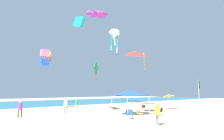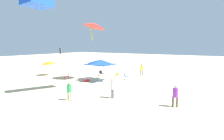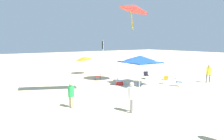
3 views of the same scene
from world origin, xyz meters
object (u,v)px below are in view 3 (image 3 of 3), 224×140
Objects in this scene: beach_umbrella at (84,58)px; folding_chair_right_of_tent at (178,81)px; folding_chair_facing_ocean at (146,75)px; person_near_umbrella at (71,93)px; kite_delta_red at (134,8)px; canopy_tent at (140,59)px; person_beachcomber at (209,72)px; folding_chair_near_cooler at (99,76)px; folding_chair_left_of_tent at (165,79)px; banner_flag at (103,52)px; cooler_box at (120,83)px; person_far_stroller at (132,95)px.

beach_umbrella is 12.02m from folding_chair_right_of_tent.
folding_chair_right_of_tent is at bearing -65.49° from folding_chair_facing_ocean.
folding_chair_right_of_tent is 0.51× the size of person_near_umbrella.
kite_delta_red is (3.45, -8.09, 6.24)m from person_near_umbrella.
folding_chair_right_of_tent is 10.52m from person_near_umbrella.
beach_umbrella is 8.19m from folding_chair_facing_ocean.
person_beachcomber is at bearing -116.88° from canopy_tent.
kite_delta_red reaches higher than folding_chair_facing_ocean.
beach_umbrella is 5.02m from folding_chair_near_cooler.
folding_chair_facing_ocean is at bearing 139.21° from kite_delta_red.
person_near_umbrella is (-0.09, 10.51, 0.46)m from folding_chair_right_of_tent.
beach_umbrella is 2.84× the size of folding_chair_left_of_tent.
canopy_tent is at bearing 165.09° from banner_flag.
canopy_tent is 4.23× the size of folding_chair_near_cooler.
folding_chair_right_of_tent is at bearing -132.21° from cooler_box.
beach_umbrella is at bearing -152.03° from folding_chair_near_cooler.
folding_chair_facing_ocean is 7.28m from kite_delta_red.
person_beachcomber is (-3.17, -6.25, -1.37)m from canopy_tent.
beach_umbrella reaches higher than person_far_stroller.
folding_chair_right_of_tent is at bearing 149.82° from person_far_stroller.
beach_umbrella is at bearing -44.38° from person_near_umbrella.
person_far_stroller is at bearing -12.10° from kite_delta_red.
folding_chair_left_of_tent is 0.19× the size of banner_flag.
person_near_umbrella reaches higher than folding_chair_near_cooler.
kite_delta_red is at bearing -98.07° from cooler_box.
folding_chair_left_of_tent is at bearing -119.97° from cooler_box.
canopy_tent is 4.23× the size of folding_chair_left_of_tent.
folding_chair_left_of_tent and folding_chair_facing_ocean have the same top height.
canopy_tent is 7.84m from person_far_stroller.
person_beachcomber is 0.47× the size of kite_delta_red.
beach_umbrella is 8.04m from cooler_box.
folding_chair_left_of_tent is (-1.06, -2.28, -1.96)m from canopy_tent.
cooler_box is (3.57, 3.94, -0.27)m from folding_chair_right_of_tent.
person_near_umbrella is at bearing 137.95° from folding_chair_right_of_tent.
folding_chair_facing_ocean is 4.28m from cooler_box.
folding_chair_facing_ocean is 0.45× the size of person_beachcomber.
folding_chair_facing_ocean is 0.46× the size of person_far_stroller.
cooler_box is at bearing -178.25° from person_beachcomber.
beach_umbrella is at bearing 6.86° from canopy_tent.
person_near_umbrella reaches higher than folding_chair_right_of_tent.
banner_flag is 14.17m from person_beachcomber.
beach_umbrella reaches higher than folding_chair_near_cooler.
folding_chair_left_of_tent is 0.46× the size of person_far_stroller.
banner_flag reaches higher than folding_chair_left_of_tent.
kite_delta_red is (0.92, 0.00, 4.74)m from canopy_tent.
kite_delta_red is at bearing 178.13° from person_far_stroller.
canopy_tent is at bearing -173.14° from beach_umbrella.
kite_delta_red reaches higher than cooler_box.
person_near_umbrella is 3.71m from person_far_stroller.
banner_flag reaches higher than beach_umbrella.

